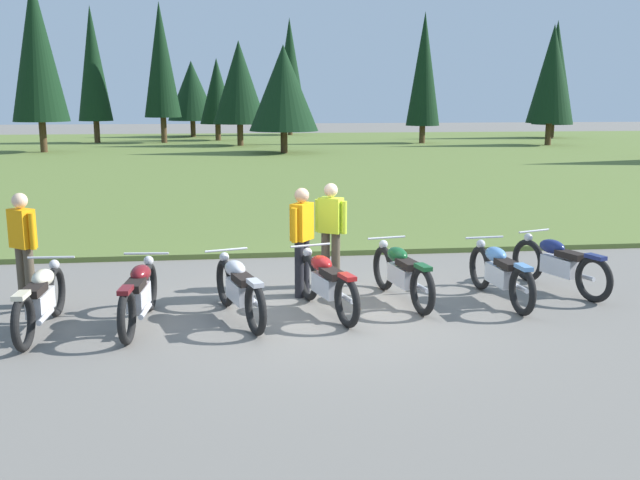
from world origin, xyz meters
The scene contains 13 objects.
ground_plane centered at (0.00, 0.00, 0.00)m, with size 140.00×140.00×0.00m, color slate.
grass_moorland centered at (0.00, 25.44, 0.05)m, with size 80.00×44.00×0.10m, color #5B7033.
forest_treeline centered at (0.51, 30.95, 4.44)m, with size 43.65×29.23×9.01m.
motorcycle_cream centered at (-3.78, -0.55, 0.44)m, with size 0.62×2.10×0.88m.
motorcycle_maroon centered at (-2.54, -0.45, 0.44)m, with size 0.62×2.10×0.88m.
motorcycle_silver centered at (-1.22, -0.32, 0.44)m, with size 0.82×2.04×0.88m.
motorcycle_red centered at (0.00, -0.14, 0.44)m, with size 0.80×2.05×0.88m.
motorcycle_british_green centered at (1.19, 0.28, 0.44)m, with size 0.71×2.08×0.88m.
motorcycle_sky_blue centered at (2.64, 0.12, 0.44)m, with size 0.62×2.10×0.88m.
motorcycle_navy centered at (3.77, 0.58, 0.44)m, with size 0.90×2.01×0.88m.
rider_checking_bike centered at (-0.26, 0.74, 0.95)m, with size 0.39×0.47×1.67m.
rider_with_back_turned centered at (0.25, 1.27, 0.95)m, with size 0.48×0.38×1.67m.
rider_in_hivis_vest centered at (-4.29, 0.66, 0.95)m, with size 0.45×0.40×1.67m.
Camera 1 is at (-1.23, -9.81, 3.02)m, focal length 40.12 mm.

